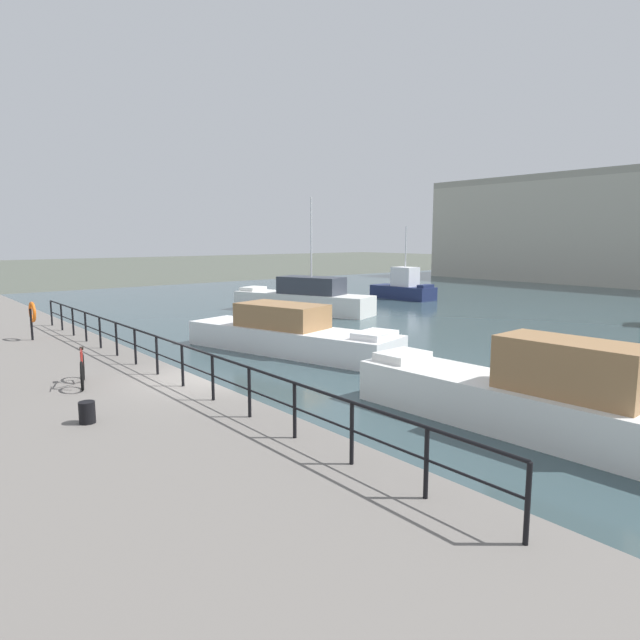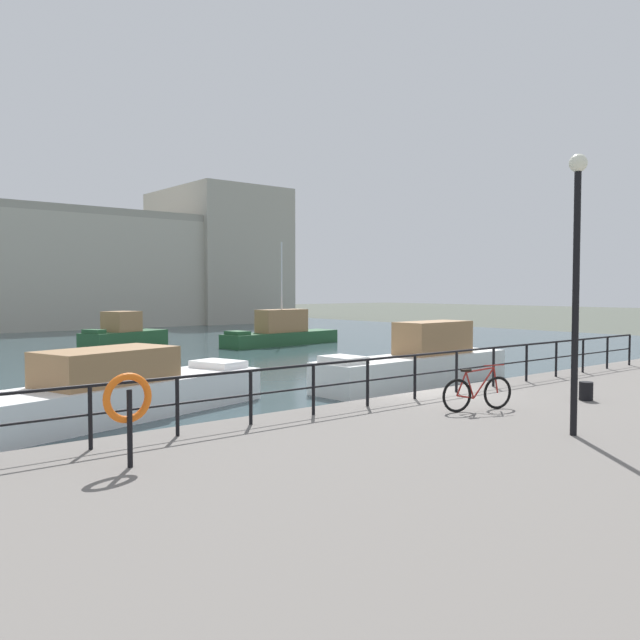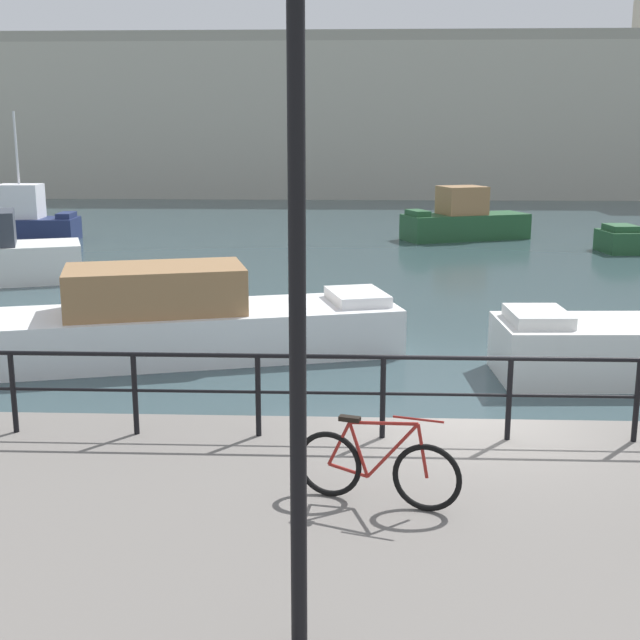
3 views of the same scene
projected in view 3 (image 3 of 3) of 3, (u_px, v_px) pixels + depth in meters
name	position (u px, v px, depth m)	size (l,w,h in m)	color
ground_plane	(463.00, 493.00, 11.54)	(240.00, 240.00, 0.00)	#4C5147
water_basin	(387.00, 231.00, 40.95)	(80.00, 60.00, 0.01)	#33474C
harbor_building	(452.00, 116.00, 63.32)	(63.99, 14.95, 14.94)	#B2AD9E
moored_small_launch	(464.00, 220.00, 37.60)	(5.91, 3.78, 2.36)	#23512D
moored_green_narrowboat	(175.00, 323.00, 18.18)	(9.94, 4.85, 2.01)	white
moored_blue_motorboat	(19.00, 222.00, 37.12)	(5.27, 2.29, 5.58)	navy
quay_railing	(383.00, 382.00, 10.45)	(21.98, 0.07, 1.08)	black
parked_bicycle	(377.00, 468.00, 8.67)	(1.71, 0.59, 0.98)	black
quay_lamp_post	(297.00, 228.00, 5.57)	(0.32, 0.32, 5.01)	black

